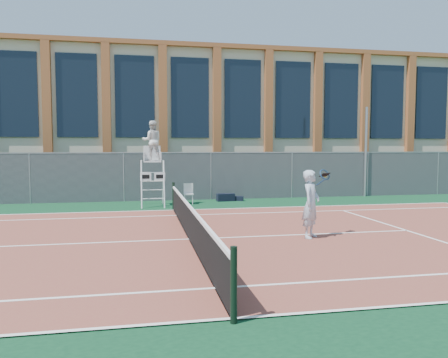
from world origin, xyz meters
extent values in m
plane|color=#233814|center=(0.00, 0.00, 0.00)|extent=(120.00, 120.00, 0.00)
cube|color=#0B341D|center=(0.00, 1.00, 0.01)|extent=(36.00, 20.00, 0.01)
cube|color=brown|center=(0.00, 0.00, 0.02)|extent=(23.77, 10.97, 0.02)
cylinder|color=black|center=(0.00, -5.60, 0.55)|extent=(0.10, 0.10, 1.10)
cylinder|color=black|center=(0.00, 5.60, 0.55)|extent=(0.10, 0.10, 1.10)
cube|color=black|center=(0.00, 0.00, 0.46)|extent=(0.03, 11.00, 0.86)
cube|color=white|center=(0.00, 0.00, 0.92)|extent=(0.06, 11.20, 0.07)
cube|color=black|center=(0.00, 10.00, 1.10)|extent=(40.00, 1.40, 2.20)
cube|color=beige|center=(0.00, 18.00, 4.00)|extent=(44.00, 10.00, 8.00)
cube|color=#98532C|center=(0.00, 18.00, 8.10)|extent=(45.00, 10.60, 0.25)
cylinder|color=#9EA0A5|center=(9.83, 8.70, 2.23)|extent=(0.12, 0.12, 4.47)
cylinder|color=white|center=(-1.22, 6.50, 0.94)|extent=(0.06, 0.54, 1.97)
cylinder|color=white|center=(-0.31, 6.50, 0.94)|extent=(0.06, 0.54, 1.97)
cylinder|color=white|center=(-1.22, 7.50, 0.94)|extent=(0.06, 0.54, 1.97)
cylinder|color=white|center=(-0.31, 7.50, 0.94)|extent=(0.06, 0.54, 1.97)
cube|color=white|center=(-0.77, 7.00, 1.88)|extent=(0.71, 0.61, 0.06)
cube|color=white|center=(-0.77, 7.28, 2.23)|extent=(0.71, 0.05, 0.61)
cube|color=white|center=(-1.05, 6.60, 1.27)|extent=(0.44, 0.03, 0.34)
cube|color=white|center=(-0.48, 6.60, 1.27)|extent=(0.44, 0.03, 0.34)
imported|color=white|center=(-0.77, 7.05, 2.74)|extent=(0.83, 0.66, 1.67)
cube|color=silver|center=(0.78, 7.33, 0.44)|extent=(0.44, 0.44, 0.04)
cube|color=silver|center=(0.79, 7.52, 0.68)|extent=(0.41, 0.07, 0.44)
cylinder|color=silver|center=(0.60, 7.18, 0.22)|extent=(0.03, 0.03, 0.41)
cylinder|color=silver|center=(0.93, 7.16, 0.22)|extent=(0.03, 0.03, 0.41)
cylinder|color=silver|center=(0.62, 7.51, 0.22)|extent=(0.03, 0.03, 0.41)
cylinder|color=silver|center=(0.95, 7.49, 0.22)|extent=(0.03, 0.03, 0.41)
cube|color=black|center=(2.55, 8.05, 0.18)|extent=(0.85, 0.43, 0.35)
cube|color=black|center=(3.12, 8.07, 0.12)|extent=(0.58, 0.40, 0.21)
imported|color=silver|center=(3.24, -0.42, 0.94)|extent=(0.77, 0.79, 1.83)
torus|color=navy|center=(3.73, -0.18, 1.71)|extent=(0.38, 0.30, 0.30)
sphere|color=#CCE533|center=(3.83, 0.00, 1.66)|extent=(0.07, 0.07, 0.07)
camera|label=1|loc=(-1.25, -11.41, 2.47)|focal=35.00mm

